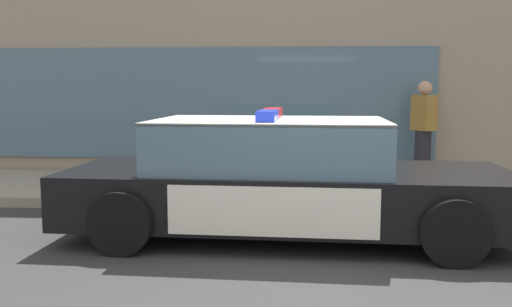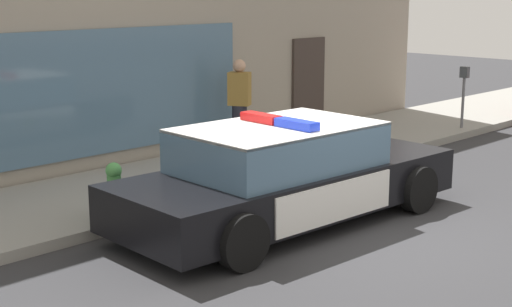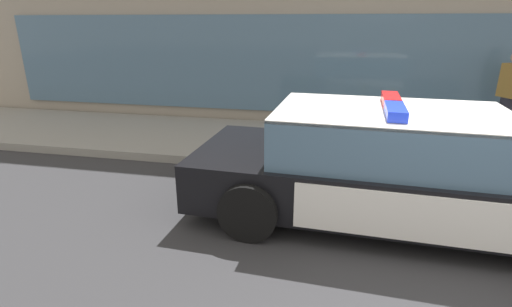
% 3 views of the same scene
% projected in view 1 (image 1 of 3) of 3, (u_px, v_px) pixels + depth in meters
% --- Properties ---
extents(ground, '(48.00, 48.00, 0.00)m').
position_uv_depth(ground, '(323.00, 252.00, 5.80)').
color(ground, '#303033').
extents(sidewalk, '(48.00, 2.73, 0.15)m').
position_uv_depth(sidewalk, '(312.00, 189.00, 9.01)').
color(sidewalk, gray).
rests_on(sidewalk, ground).
extents(storefront_building, '(19.11, 8.73, 6.51)m').
position_uv_depth(storefront_building, '(263.00, 30.00, 14.38)').
color(storefront_building, gray).
rests_on(storefront_building, ground).
extents(police_cruiser, '(5.19, 2.27, 1.49)m').
position_uv_depth(police_cruiser, '(282.00, 179.00, 6.38)').
color(police_cruiser, black).
rests_on(police_cruiser, ground).
extents(fire_hydrant, '(0.34, 0.39, 0.73)m').
position_uv_depth(fire_hydrant, '(170.00, 172.00, 8.07)').
color(fire_hydrant, '#4C994C').
rests_on(fire_hydrant, sidewalk).
extents(pedestrian_on_sidewalk, '(0.43, 0.48, 1.71)m').
position_uv_depth(pedestrian_on_sidewalk, '(423.00, 130.00, 9.55)').
color(pedestrian_on_sidewalk, '#23232D').
rests_on(pedestrian_on_sidewalk, sidewalk).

